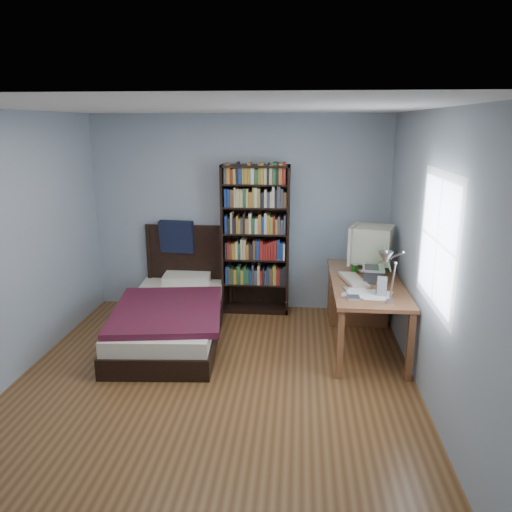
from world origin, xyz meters
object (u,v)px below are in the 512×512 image
(speaker, at_px, (382,287))
(soda_can, at_px, (355,269))
(bookshelf, at_px, (256,240))
(laptop, at_px, (375,272))
(crt_monitor, at_px, (371,245))
(keyboard, at_px, (354,280))
(desk_lamp, at_px, (387,263))
(bed, at_px, (173,313))
(desk, at_px, (360,293))

(speaker, height_order, soda_can, speaker)
(speaker, height_order, bookshelf, bookshelf)
(speaker, distance_m, soda_can, 0.75)
(laptop, xyz_separation_m, speaker, (0.00, -0.46, -0.01))
(crt_monitor, height_order, keyboard, crt_monitor)
(crt_monitor, height_order, desk_lamp, desk_lamp)
(laptop, bearing_deg, soda_can, 125.08)
(speaker, xyz_separation_m, bookshelf, (-1.37, 1.37, 0.13))
(crt_monitor, height_order, bed, crt_monitor)
(keyboard, bearing_deg, speaker, -74.96)
(keyboard, distance_m, bookshelf, 1.49)
(desk_lamp, bearing_deg, desk, 90.29)
(keyboard, bearing_deg, soda_can, 70.17)
(bookshelf, bearing_deg, desk_lamp, -56.78)
(speaker, xyz_separation_m, bed, (-2.26, 0.56, -0.57))
(laptop, distance_m, speaker, 0.46)
(laptop, xyz_separation_m, soda_can, (-0.19, 0.27, -0.05))
(soda_can, bearing_deg, keyboard, -97.42)
(desk, xyz_separation_m, bed, (-2.17, -0.39, -0.17))
(desk_lamp, bearing_deg, soda_can, 94.82)
(speaker, bearing_deg, desk_lamp, -88.67)
(desk_lamp, bearing_deg, laptop, 85.95)
(desk_lamp, bearing_deg, bookshelf, 123.22)
(laptop, distance_m, bed, 2.33)
(speaker, bearing_deg, laptop, 99.15)
(bed, bearing_deg, laptop, -2.60)
(soda_can, relative_size, bed, 0.05)
(crt_monitor, height_order, bookshelf, bookshelf)
(soda_can, relative_size, bookshelf, 0.06)
(desk, bearing_deg, laptop, -80.49)
(desk_lamp, bearing_deg, bed, 151.93)
(desk_lamp, xyz_separation_m, bed, (-2.18, 1.16, -0.98))
(desk, distance_m, bookshelf, 1.45)
(bookshelf, height_order, bed, bookshelf)
(soda_can, bearing_deg, speaker, -75.30)
(desk_lamp, relative_size, speaker, 3.36)
(desk_lamp, distance_m, bed, 2.66)
(laptop, bearing_deg, desk, 99.51)
(crt_monitor, bearing_deg, soda_can, -135.06)
(laptop, bearing_deg, crt_monitor, 89.38)
(speaker, distance_m, bed, 2.39)
(crt_monitor, bearing_deg, bed, -171.07)
(desk, height_order, keyboard, keyboard)
(crt_monitor, height_order, speaker, crt_monitor)
(soda_can, bearing_deg, bed, -175.47)
(laptop, height_order, speaker, laptop)
(keyboard, relative_size, soda_can, 4.69)
(desk, xyz_separation_m, speaker, (0.09, -0.95, 0.40))
(desk, distance_m, speaker, 1.04)
(keyboard, bearing_deg, crt_monitor, 51.99)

